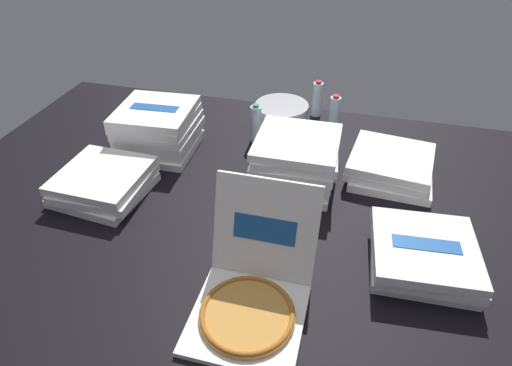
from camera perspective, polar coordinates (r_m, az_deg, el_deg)
ground_plane at (r=2.05m, az=-2.26°, el=-4.75°), size 3.20×2.40×0.02m
open_pizza_box at (r=1.63m, az=-0.47°, el=-14.06°), size 0.41×0.54×0.41m
pizza_stack_center_far at (r=2.53m, az=-12.82°, el=7.04°), size 0.43×0.44×0.26m
pizza_stack_left_far at (r=2.20m, az=5.13°, el=3.04°), size 0.45×0.45×0.26m
pizza_stack_right_near at (r=2.27m, az=-19.48°, el=0.05°), size 0.44×0.44×0.13m
pizza_stack_left_near at (r=1.90m, az=21.34°, el=-8.83°), size 0.44×0.45×0.13m
pizza_stack_center_near at (r=2.37m, az=17.39°, el=2.18°), size 0.46×0.46×0.13m
ice_bucket at (r=2.71m, az=3.37°, el=8.85°), size 0.33×0.33×0.16m
water_bottle_0 at (r=2.87m, az=8.09°, el=10.95°), size 0.07×0.07×0.24m
water_bottle_1 at (r=2.69m, az=10.28°, el=8.96°), size 0.07×0.07×0.24m
water_bottle_2 at (r=2.55m, az=-0.02°, el=7.85°), size 0.07×0.07×0.24m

